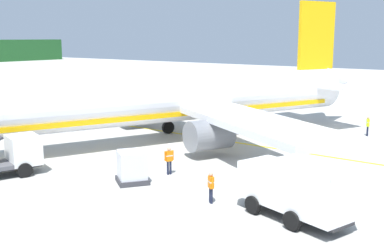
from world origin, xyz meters
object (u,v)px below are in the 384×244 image
object	(u,v)px
service_truck_fuel	(9,156)
crew_marshaller	(211,185)
cargo_container_near	(132,167)
airliner_foreground	(172,100)
crew_supervisor	(169,158)
crew_loader_left	(368,124)
crew_loader_right	(283,128)
service_truck_baggage	(296,188)

from	to	relation	value
service_truck_fuel	crew_marshaller	size ratio (longest dim) A/B	3.76
cargo_container_near	service_truck_fuel	bearing A→B (deg)	115.58
airliner_foreground	crew_supervisor	distance (m)	10.39
cargo_container_near	crew_supervisor	size ratio (longest dim) A/B	1.40
crew_marshaller	crew_loader_left	distance (m)	22.18
crew_loader_right	crew_supervisor	size ratio (longest dim) A/B	0.92
crew_marshaller	crew_loader_right	xyz separation A→B (m)	(16.62, 4.13, -0.03)
airliner_foreground	service_truck_baggage	world-z (taller)	airliner_foreground
cargo_container_near	crew_loader_right	distance (m)	16.61
airliner_foreground	service_truck_fuel	world-z (taller)	airliner_foreground
cargo_container_near	crew_marshaller	xyz separation A→B (m)	(-0.09, -5.74, 0.03)
crew_marshaller	crew_loader_left	bearing A→B (deg)	-3.20
crew_loader_left	airliner_foreground	bearing A→B (deg)	132.47
service_truck_baggage	crew_marshaller	distance (m)	4.53
cargo_container_near	crew_supervisor	bearing A→B (deg)	-14.69
airliner_foreground	crew_marshaller	distance (m)	15.73
crew_marshaller	crew_loader_right	size ratio (longest dim) A/B	1.03
crew_marshaller	service_truck_baggage	bearing A→B (deg)	-82.87
service_truck_baggage	crew_supervisor	xyz separation A→B (m)	(2.14, 9.51, -0.53)
crew_loader_left	crew_supervisor	bearing A→B (deg)	162.06
airliner_foreground	service_truck_baggage	distance (m)	18.82
airliner_foreground	crew_loader_right	bearing A→B (deg)	-50.31
crew_loader_right	crew_loader_left	bearing A→B (deg)	-44.16
airliner_foreground	crew_loader_right	world-z (taller)	airliner_foreground
crew_marshaller	crew_loader_right	world-z (taller)	crew_marshaller
service_truck_fuel	crew_loader_right	world-z (taller)	service_truck_fuel
service_truck_baggage	crew_loader_left	bearing A→B (deg)	8.47
service_truck_baggage	crew_loader_right	size ratio (longest dim) A/B	3.74
service_truck_baggage	crew_supervisor	world-z (taller)	service_truck_baggage
crew_supervisor	crew_loader_right	bearing A→B (deg)	-3.81
service_truck_fuel	cargo_container_near	xyz separation A→B (m)	(3.46, -7.24, -0.24)
crew_supervisor	crew_marshaller	bearing A→B (deg)	-118.06
crew_marshaller	crew_supervisor	world-z (taller)	crew_supervisor
airliner_foreground	service_truck_fuel	bearing A→B (deg)	173.27
airliner_foreground	crew_loader_left	size ratio (longest dim) A/B	22.69
service_truck_fuel	crew_loader_left	world-z (taller)	service_truck_fuel
crew_loader_right	service_truck_fuel	bearing A→B (deg)	156.12
crew_loader_right	crew_marshaller	bearing A→B (deg)	-166.05
service_truck_fuel	airliner_foreground	bearing A→B (deg)	-6.73
crew_marshaller	crew_loader_left	size ratio (longest dim) A/B	0.95
crew_marshaller	service_truck_fuel	bearing A→B (deg)	104.59
cargo_container_near	crew_supervisor	xyz separation A→B (m)	(2.61, -0.68, 0.09)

